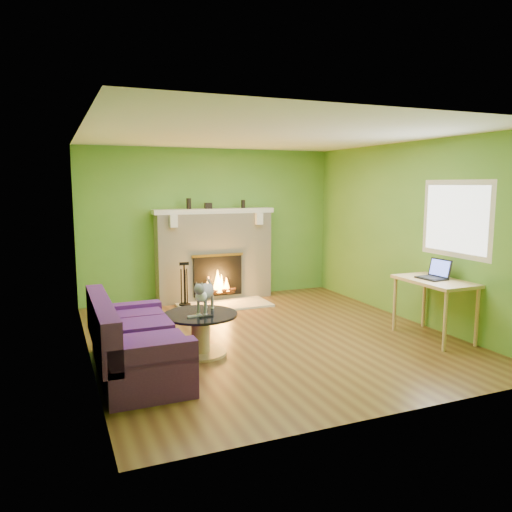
{
  "coord_description": "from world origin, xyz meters",
  "views": [
    {
      "loc": [
        -2.6,
        -5.84,
        1.99
      ],
      "look_at": [
        -0.01,
        0.4,
        1.02
      ],
      "focal_mm": 35.0,
      "sensor_mm": 36.0,
      "label": 1
    }
  ],
  "objects_px": {
    "coffee_table": "(201,331)",
    "desk": "(435,287)",
    "cat": "(205,295)",
    "sofa": "(132,344)"
  },
  "relations": [
    {
      "from": "coffee_table",
      "to": "desk",
      "type": "bearing_deg",
      "value": -10.49
    },
    {
      "from": "coffee_table",
      "to": "cat",
      "type": "xyz_separation_m",
      "value": [
        0.08,
        0.05,
        0.41
      ]
    },
    {
      "from": "desk",
      "to": "cat",
      "type": "xyz_separation_m",
      "value": [
        -2.9,
        0.6,
        0.01
      ]
    },
    {
      "from": "cat",
      "to": "desk",
      "type": "bearing_deg",
      "value": 20.18
    },
    {
      "from": "coffee_table",
      "to": "cat",
      "type": "relative_size",
      "value": 1.35
    },
    {
      "from": "sofa",
      "to": "cat",
      "type": "xyz_separation_m",
      "value": [
        0.91,
        0.34,
        0.38
      ]
    },
    {
      "from": "sofa",
      "to": "coffee_table",
      "type": "height_order",
      "value": "sofa"
    },
    {
      "from": "sofa",
      "to": "cat",
      "type": "distance_m",
      "value": 1.04
    },
    {
      "from": "coffee_table",
      "to": "sofa",
      "type": "bearing_deg",
      "value": -161.03
    },
    {
      "from": "sofa",
      "to": "desk",
      "type": "xyz_separation_m",
      "value": [
        3.81,
        -0.27,
        0.37
      ]
    }
  ]
}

